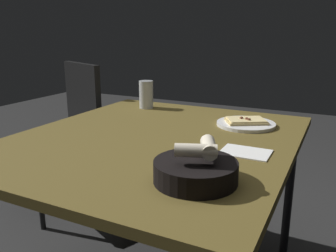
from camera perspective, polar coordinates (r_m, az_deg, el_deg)
dining_table at (r=1.36m, az=-2.09°, el=-3.86°), size 1.02×1.18×0.72m
pizza_plate at (r=1.53m, az=12.55°, el=0.46°), size 0.25×0.25×0.04m
bread_basket at (r=0.94m, az=4.67°, el=-7.09°), size 0.23×0.23×0.12m
beer_glass at (r=1.84m, az=-3.56°, el=4.93°), size 0.07×0.07×0.14m
napkin at (r=1.20m, az=12.49°, el=-4.19°), size 0.16×0.12×0.00m
chair_far at (r=2.30m, az=-15.91°, el=-0.38°), size 0.58×0.58×0.92m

